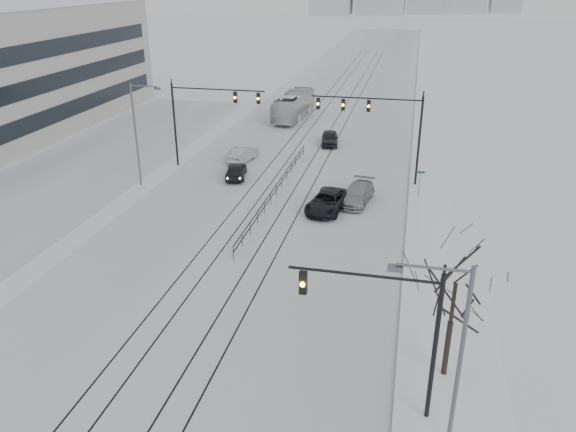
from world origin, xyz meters
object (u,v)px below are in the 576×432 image
at_px(bare_tree, 454,294).
at_px(sedan_sb_inner, 236,170).
at_px(sedan_sb_outer, 243,154).
at_px(sedan_nb_far, 330,138).
at_px(box_truck, 294,106).
at_px(traffic_mast_near, 396,324).
at_px(sedan_nb_front, 328,202).
at_px(sedan_nb_right, 357,194).

xyz_separation_m(bare_tree, sedan_sb_inner, (-17.90, 24.55, -3.75)).
bearing_deg(sedan_sb_outer, sedan_nb_far, -123.57).
relative_size(bare_tree, box_truck, 0.52).
xyz_separation_m(sedan_nb_far, box_truck, (-6.47, 11.34, 0.89)).
height_order(bare_tree, box_truck, bare_tree).
xyz_separation_m(traffic_mast_near, box_truck, (-15.18, 51.61, -2.92)).
relative_size(traffic_mast_near, sedan_nb_front, 1.28).
relative_size(sedan_nb_front, sedan_nb_right, 1.05).
bearing_deg(bare_tree, sedan_sb_outer, 122.45).
xyz_separation_m(sedan_nb_right, sedan_nb_far, (-4.77, 16.43, -0.01)).
height_order(sedan_sb_outer, box_truck, box_truck).
height_order(bare_tree, sedan_sb_outer, bare_tree).
height_order(sedan_nb_right, sedan_nb_far, sedan_nb_right).
height_order(traffic_mast_near, sedan_sb_inner, traffic_mast_near).
bearing_deg(sedan_nb_far, traffic_mast_near, -85.61).
xyz_separation_m(sedan_sb_outer, box_truck, (1.15, 19.13, 0.89)).
xyz_separation_m(bare_tree, sedan_sb_outer, (-18.75, 29.48, -3.74)).
relative_size(bare_tree, sedan_nb_front, 1.12).
bearing_deg(sedan_sb_outer, traffic_mast_near, 127.51).
bearing_deg(box_truck, sedan_nb_far, 123.03).
bearing_deg(sedan_nb_front, sedan_sb_outer, 142.76).
bearing_deg(sedan_nb_front, bare_tree, -56.59).
distance_m(sedan_nb_front, sedan_nb_right, 3.00).
bearing_deg(bare_tree, traffic_mast_near, -128.76).
height_order(traffic_mast_near, sedan_nb_front, traffic_mast_near).
height_order(sedan_sb_inner, sedan_nb_front, sedan_nb_front).
distance_m(sedan_sb_inner, sedan_nb_right, 12.13).
xyz_separation_m(bare_tree, box_truck, (-17.59, 48.61, -2.85)).
height_order(sedan_sb_inner, box_truck, box_truck).
bearing_deg(sedan_sb_inner, sedan_nb_right, 150.62).
bearing_deg(box_truck, sedan_sb_outer, 89.87).
height_order(sedan_nb_front, sedan_nb_right, sedan_nb_front).
xyz_separation_m(bare_tree, sedan_nb_far, (-11.12, 37.27, -3.74)).
height_order(bare_tree, sedan_nb_far, bare_tree).
relative_size(traffic_mast_near, box_truck, 0.60).
height_order(sedan_sb_inner, sedan_sb_outer, sedan_sb_outer).
relative_size(sedan_sb_inner, sedan_nb_right, 0.83).
height_order(sedan_nb_right, box_truck, box_truck).
xyz_separation_m(traffic_mast_near, sedan_sb_inner, (-15.49, 27.55, -3.82)).
relative_size(sedan_sb_outer, sedan_nb_right, 0.88).
relative_size(traffic_mast_near, sedan_nb_far, 1.59).
distance_m(sedan_sb_inner, box_truck, 24.08).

